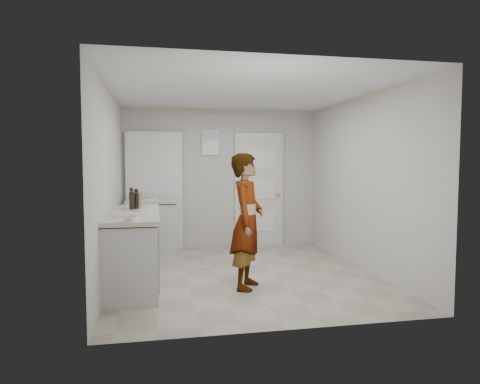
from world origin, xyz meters
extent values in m
plane|color=gray|center=(0.00, 0.00, 0.00)|extent=(4.00, 4.00, 0.00)
plane|color=#B7B4AC|center=(0.00, 2.00, 1.25)|extent=(3.50, 0.00, 3.50)
plane|color=#B7B4AC|center=(0.00, -2.00, 1.25)|extent=(3.50, 0.00, 3.50)
plane|color=#B7B4AC|center=(-1.75, 0.00, 1.25)|extent=(0.00, 4.00, 4.00)
plane|color=#B7B4AC|center=(1.75, 0.00, 1.25)|extent=(0.00, 4.00, 4.00)
plane|color=silver|center=(0.00, 0.00, 2.50)|extent=(4.00, 4.00, 0.00)
cube|color=silver|center=(0.70, 1.93, 1.00)|extent=(0.80, 0.05, 2.00)
cube|color=silver|center=(0.70, 1.96, 1.03)|extent=(0.90, 0.04, 2.10)
sphere|color=tan|center=(1.03, 1.88, 0.95)|extent=(0.07, 0.07, 0.07)
cube|color=white|center=(-0.20, 1.97, 1.90)|extent=(0.30, 0.02, 0.45)
cube|color=black|center=(-1.20, 1.97, 1.02)|extent=(0.90, 0.05, 2.04)
cube|color=silver|center=(-1.20, 1.94, 1.03)|extent=(0.98, 0.02, 2.10)
cube|color=silver|center=(-1.45, -0.20, 0.43)|extent=(0.60, 1.90, 0.86)
cube|color=black|center=(-1.45, -0.20, 0.04)|extent=(0.56, 1.86, 0.08)
cube|color=beige|center=(-1.45, -0.20, 0.90)|extent=(0.64, 1.96, 0.05)
cube|color=silver|center=(-1.25, 1.55, 0.43)|extent=(0.80, 0.55, 0.86)
cube|color=black|center=(-1.25, 1.55, 0.04)|extent=(0.75, 0.54, 0.08)
cube|color=beige|center=(-1.25, 1.55, 0.90)|extent=(0.84, 0.61, 0.05)
imported|color=silver|center=(-0.08, -0.62, 0.83)|extent=(0.61, 0.71, 1.66)
cube|color=#A27851|center=(-1.42, 0.70, 1.02)|extent=(0.13, 0.09, 0.20)
cylinder|color=tan|center=(-1.37, 0.45, 0.96)|extent=(0.05, 0.05, 0.07)
cylinder|color=black|center=(-1.43, 0.18, 1.03)|extent=(0.07, 0.07, 0.21)
sphere|color=black|center=(-1.43, 0.18, 1.17)|extent=(0.06, 0.06, 0.06)
cylinder|color=black|center=(-1.48, 0.10, 1.04)|extent=(0.06, 0.06, 0.24)
sphere|color=black|center=(-1.48, 0.10, 1.19)|extent=(0.06, 0.06, 0.06)
cube|color=silver|center=(-1.46, -0.61, 0.95)|extent=(0.37, 0.28, 0.06)
cube|color=white|center=(-1.46, -0.61, 0.95)|extent=(0.32, 0.24, 0.04)
cylinder|color=silver|center=(-1.42, -1.10, 0.95)|extent=(0.15, 0.15, 0.06)
sphere|color=white|center=(-1.44, -1.11, 0.95)|extent=(0.05, 0.05, 0.05)
sphere|color=white|center=(-1.40, -1.09, 0.95)|extent=(0.05, 0.05, 0.05)
cube|color=white|center=(-1.28, 1.59, 0.93)|extent=(0.31, 0.37, 0.01)
camera|label=1|loc=(-1.15, -5.69, 1.55)|focal=32.00mm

